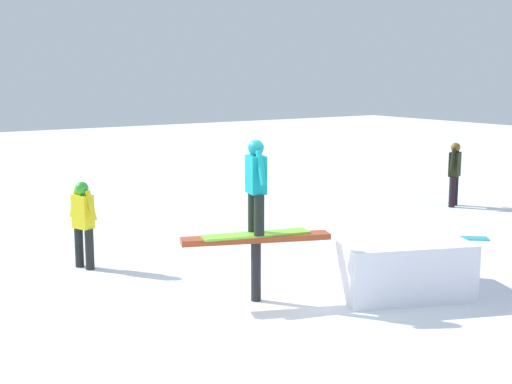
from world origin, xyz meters
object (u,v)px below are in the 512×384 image
object	(u,v)px
bystander_yellow	(83,220)
loose_snowboard_cyan	(450,238)
rail_feature	(256,247)
main_rider_on_rail	(256,190)
bystander_black	(454,171)

from	to	relation	value
bystander_yellow	loose_snowboard_cyan	size ratio (longest dim) A/B	0.99
rail_feature	bystander_yellow	xyz separation A→B (m)	(1.38, -2.89, 0.03)
main_rider_on_rail	bystander_yellow	xyz separation A→B (m)	(1.38, -2.89, -0.77)
bystander_yellow	loose_snowboard_cyan	bearing A→B (deg)	-124.70
main_rider_on_rail	bystander_black	distance (m)	8.37
bystander_black	bystander_yellow	bearing A→B (deg)	154.78
bystander_yellow	rail_feature	bearing A→B (deg)	-173.25
loose_snowboard_cyan	bystander_black	bearing A→B (deg)	-100.80
bystander_black	bystander_yellow	distance (m)	9.08
main_rider_on_rail	loose_snowboard_cyan	size ratio (longest dim) A/B	1.07
main_rider_on_rail	loose_snowboard_cyan	distance (m)	5.42
main_rider_on_rail	bystander_yellow	size ratio (longest dim) A/B	1.07
rail_feature	loose_snowboard_cyan	bearing A→B (deg)	-147.26
loose_snowboard_cyan	main_rider_on_rail	bearing A→B (deg)	50.59
rail_feature	bystander_black	distance (m)	8.34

